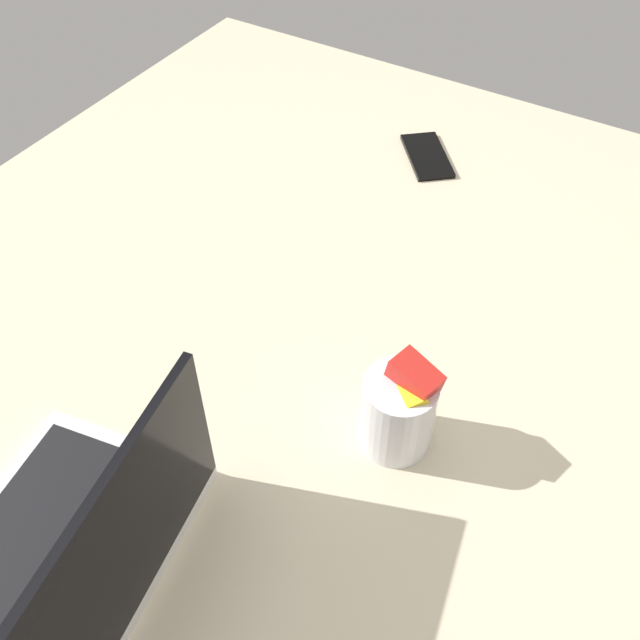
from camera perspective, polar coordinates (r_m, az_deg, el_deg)
bed_mattress at (r=102.09cm, az=-4.71°, el=-9.58°), size 180.00×140.00×18.00cm
laptop at (r=83.11cm, az=-19.35°, el=-17.51°), size 36.44×28.29×23.00cm
snack_cup at (r=86.67cm, az=6.38°, el=-7.11°), size 9.00×9.05×13.98cm
cell_phone at (r=135.74cm, az=8.57°, el=12.87°), size 15.11×14.18×0.80cm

